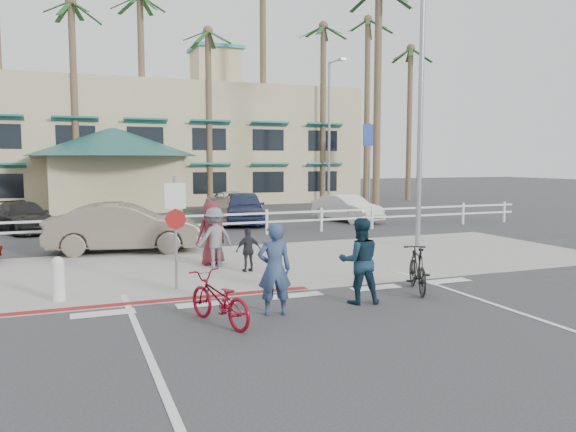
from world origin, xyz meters
name	(u,v)px	position (x,y,z in m)	size (l,w,h in m)	color
ground	(307,302)	(0.00, 0.00, 0.00)	(140.00, 140.00, 0.00)	#333335
bike_path	(352,329)	(0.00, -2.00, 0.00)	(12.00, 16.00, 0.01)	#333335
sidewalk_plaza	(243,265)	(0.00, 4.50, 0.01)	(22.00, 7.00, 0.01)	gray
cross_street	(210,245)	(0.00, 8.50, 0.00)	(40.00, 5.00, 0.01)	#333335
parking_lot	(166,219)	(0.00, 18.00, 0.00)	(50.00, 16.00, 0.01)	#333335
curb_red	(152,302)	(-3.00, 1.20, 0.01)	(7.00, 0.25, 0.02)	maroon
rail_fence	(210,224)	(0.50, 10.50, 0.50)	(29.40, 0.16, 1.00)	silver
building	(162,123)	(2.00, 31.00, 5.65)	(28.00, 16.00, 11.30)	#CAB98A
sign_post	(175,227)	(-2.30, 2.20, 1.45)	(0.50, 0.10, 2.90)	gray
bollard_0	(58,279)	(-4.80, 2.00, 0.47)	(0.26, 0.26, 0.95)	silver
streetlight_0	(420,114)	(6.50, 5.50, 4.50)	(0.60, 2.00, 9.00)	gray
streetlight_1	(329,134)	(12.00, 24.00, 4.75)	(0.60, 2.00, 9.50)	gray
info_sign	(369,163)	(14.00, 22.00, 2.80)	(1.20, 0.16, 5.60)	navy
palm_3	(74,91)	(-4.00, 25.00, 7.00)	(4.00, 4.00, 14.00)	#1A441F
palm_4	(142,87)	(0.00, 26.00, 7.50)	(4.00, 4.00, 15.00)	#1A441F
palm_5	(209,104)	(4.00, 25.00, 6.50)	(4.00, 4.00, 13.00)	#1A441F
palm_6	(263,78)	(8.00, 26.00, 8.50)	(4.00, 4.00, 17.00)	#1A441F
palm_7	(323,101)	(12.00, 25.00, 7.00)	(4.00, 4.00, 14.00)	#1A441F
palm_8	(367,98)	(16.00, 26.00, 7.50)	(4.00, 4.00, 15.00)	#1A441F
palm_9	(410,112)	(19.00, 25.00, 6.50)	(4.00, 4.00, 13.00)	#1A441F
palm_11	(378,84)	(11.00, 16.00, 7.00)	(4.00, 4.00, 14.00)	#1A441F
bike_red	(219,299)	(-2.10, -0.89, 0.47)	(0.62, 1.79, 0.94)	maroon
rider_red	(274,269)	(-0.95, -0.66, 0.89)	(0.65, 0.43, 1.78)	navy
bike_black	(417,269)	(2.68, -0.05, 0.52)	(0.49, 1.74, 1.05)	black
rider_black	(360,261)	(0.99, -0.45, 0.89)	(0.87, 0.67, 1.78)	#102839
pedestrian_a	(215,238)	(-0.83, 4.46, 0.83)	(1.07, 0.62, 1.66)	slate
pedestrian_child	(248,250)	(-0.16, 3.52, 0.59)	(0.69, 0.29, 1.18)	#282730
pedestrian_b	(212,233)	(-0.81, 4.85, 0.92)	(0.90, 0.58, 1.83)	maroon
car_white_sedan	(125,228)	(-2.89, 8.05, 0.79)	(1.68, 4.82, 1.59)	#6C6053
lot_car_1	(23,217)	(-6.30, 14.84, 0.62)	(1.73, 4.27, 1.24)	black
lot_car_2	(225,211)	(2.16, 14.50, 0.65)	(1.53, 3.80, 1.30)	gray
lot_car_3	(347,208)	(7.96, 13.52, 0.65)	(1.38, 3.95, 1.30)	silver
lot_car_5	(233,203)	(3.84, 18.98, 0.62)	(2.06, 4.47, 1.24)	silver
lot_car_6	(244,208)	(3.05, 14.38, 0.76)	(1.80, 4.49, 1.53)	navy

